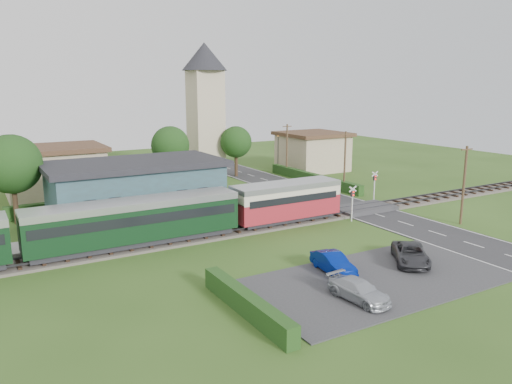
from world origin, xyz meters
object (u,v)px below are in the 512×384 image
station_building (136,189)px  train (92,226)px  car_park_blue (333,263)px  car_park_dark (411,254)px  car_on_road (306,187)px  pedestrian_far (107,227)px  car_park_silver (359,290)px  house_east (313,151)px  house_west (55,170)px  crossing_signal_near (352,198)px  crossing_signal_far (375,182)px  pedestrian_near (215,211)px  church_tower (205,100)px  equipment_hut (56,225)px

station_building → train: bearing=-123.6°
car_park_blue → car_park_dark: bearing=-5.1°
car_on_road → pedestrian_far: (-24.38, -7.13, 0.51)m
car_on_road → car_park_silver: bearing=132.6°
car_park_dark → house_east: bearing=101.0°
house_west → crossing_signal_near: 33.22m
train → crossing_signal_far: size_ratio=13.18×
car_on_road → car_park_dark: car_on_road is taller
car_on_road → pedestrian_near: (-14.85, -6.83, 0.49)m
train → crossing_signal_far: train is taller
car_park_blue → house_west: bearing=116.2°
train → pedestrian_near: (11.15, 2.83, -0.96)m
train → church_tower: (20.97, 26.00, 8.05)m
car_park_blue → equipment_hut: bearing=142.3°
train → crossing_signal_near: (22.37, -2.41, -0.04)m
crossing_signal_near → house_west: bearing=130.1°
crossing_signal_near → car_park_blue: crossing_signal_near is taller
station_building → car_park_silver: 25.45m
equipment_hut → pedestrian_near: size_ratio=1.65×
train → pedestrian_far: (1.62, 2.54, -0.94)m
equipment_hut → car_park_dark: 26.18m
pedestrian_near → crossing_signal_near: bearing=174.4°
car_on_road → church_tower: bearing=-0.3°
crossing_signal_far → pedestrian_near: (-18.42, 0.44, -0.92)m
crossing_signal_near → crossing_signal_far: size_ratio=1.00×
equipment_hut → house_east: size_ratio=0.29×
train → house_west: (0.97, 23.00, 0.61)m
car_park_dark → pedestrian_near: bearing=152.6°
car_park_blue → pedestrian_near: pedestrian_near is taller
station_building → car_park_blue: station_building is taller
church_tower → car_park_silver: 43.96m
train → car_park_dark: bearing=-34.9°
station_building → train: station_building is taller
church_tower → pedestrian_near: church_tower is taller
car_park_dark → equipment_hut: bearing=179.4°
house_east → car_park_blue: (-23.19, -33.66, -2.06)m
train → crossing_signal_near: 22.50m
station_building → car_park_blue: size_ratio=4.04×
pedestrian_far → pedestrian_near: bearing=-72.8°
equipment_hut → pedestrian_far: (3.65, -0.66, -0.51)m
car_on_road → station_building: bearing=74.5°
house_west → pedestrian_far: bearing=-88.2°
crossing_signal_near → car_park_blue: bearing=-136.0°
train → car_park_blue: 17.36m
car_park_dark → pedestrian_near: (-7.39, 15.78, 0.49)m
station_building → house_west: house_west is taller
train → crossing_signal_far: bearing=4.6°
train → car_on_road: (26.01, 9.66, -1.45)m
car_on_road → crossing_signal_far: bearing=-171.3°
car_park_dark → car_on_road: bearing=109.3°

